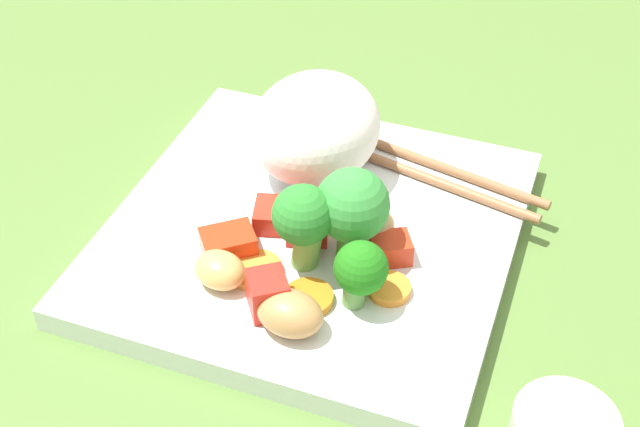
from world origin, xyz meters
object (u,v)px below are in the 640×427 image
broccoli_floret_0 (303,219)px  chopstick_pair (394,157)px  rice_mound (315,128)px  carrot_slice_1 (309,298)px  square_plate (313,234)px

broccoli_floret_0 → chopstick_pair: size_ratio=0.27×
rice_mound → broccoli_floret_0: bearing=-165.2°
broccoli_floret_0 → chopstick_pair: bearing=-11.7°
carrot_slice_1 → square_plate: bearing=17.1°
square_plate → carrot_slice_1: carrot_slice_1 is taller
rice_mound → broccoli_floret_0: (-8.73, -2.31, 0.22)cm
square_plate → carrot_slice_1: bearing=-162.9°
carrot_slice_1 → chopstick_pair: chopstick_pair is taller
chopstick_pair → rice_mound: bearing=41.5°
square_plate → chopstick_pair: chopstick_pair is taller
square_plate → broccoli_floret_0: size_ratio=4.21×
carrot_slice_1 → chopstick_pair: bearing=-4.6°
square_plate → rice_mound: (5.26, 1.63, 4.05)cm
rice_mound → carrot_slice_1: bearing=-162.8°
carrot_slice_1 → chopstick_pair: size_ratio=0.13×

